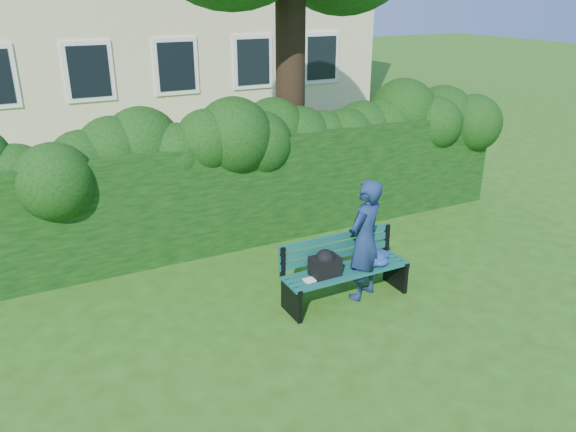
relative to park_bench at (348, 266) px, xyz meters
name	(u,v)px	position (x,y,z in m)	size (l,w,h in m)	color
ground	(307,291)	(-0.40, 0.40, -0.50)	(80.00, 80.00, 0.00)	#2B5212
hedge	(245,188)	(-0.40, 2.60, 0.40)	(10.00, 1.00, 1.80)	black
park_bench	(348,266)	(0.00, 0.00, 0.00)	(1.80, 0.56, 0.89)	#0F4F42
man_reading	(365,240)	(0.23, -0.05, 0.36)	(0.63, 0.41, 1.72)	navy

